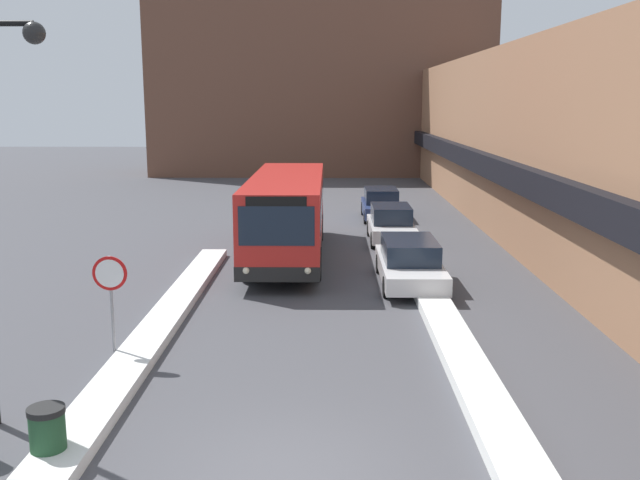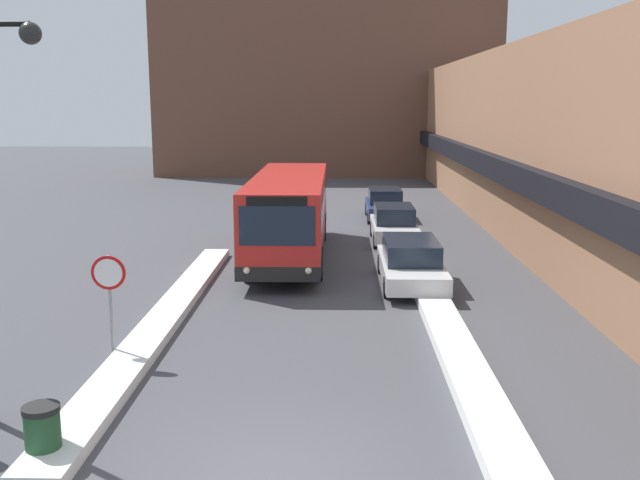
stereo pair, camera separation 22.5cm
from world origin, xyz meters
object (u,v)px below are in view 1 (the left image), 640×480
Objects in this scene: parked_car_front at (410,262)px; trash_bin at (48,435)px; parked_car_back at (381,204)px; city_bus at (287,213)px; parked_car_middle at (391,224)px; stop_sign at (110,285)px.

trash_bin is (-6.99, -11.41, -0.24)m from parked_car_front.
city_bus is at bearing -114.59° from parked_car_back.
parked_car_middle reaches higher than trash_bin.
stop_sign is at bearing 94.00° from trash_bin.
city_bus is 2.51× the size of parked_car_back.
parked_car_back is 20.77m from stop_sign.
city_bus is at bearing 79.04° from trash_bin.
parked_car_front reaches higher than trash_bin.
parked_car_middle is 4.49× the size of trash_bin.
stop_sign is 2.50× the size of trash_bin.
city_bus is at bearing 137.38° from parked_car_front.
trash_bin is (-6.99, -18.29, -0.27)m from parked_car_middle.
stop_sign is 4.77m from trash_bin.
city_bus is 4.56× the size of stop_sign.
parked_car_middle is (-0.00, 6.88, 0.03)m from parked_car_front.
parked_car_back reaches higher than parked_car_front.
parked_car_front is at bearing -90.00° from parked_car_middle.
city_bus is 15.47m from trash_bin.
parked_car_front is 1.15× the size of parked_car_middle.
parked_car_middle reaches higher than parked_car_front.
parked_car_middle is 5.72m from parked_car_back.
parked_car_middle is at bearing 69.09° from trash_bin.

